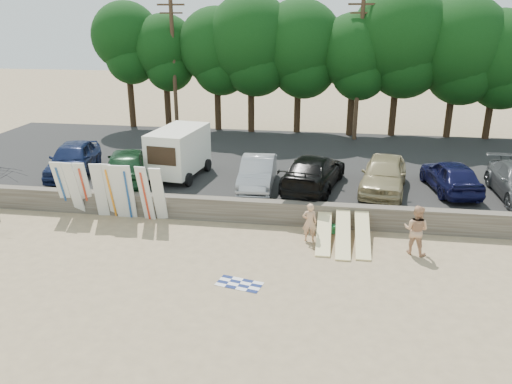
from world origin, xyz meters
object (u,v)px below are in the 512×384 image
car_3 (314,172)px  box_trailer (179,150)px  cooler (334,229)px  car_5 (451,176)px  car_2 (258,173)px  car_4 (384,174)px  beachgoer_a (310,222)px  car_0 (73,159)px  beachgoer_b (416,230)px  car_1 (128,165)px

car_3 → box_trailer: bearing=5.4°
cooler → car_5: bearing=13.7°
car_3 → car_5: bearing=-164.2°
car_2 → car_3: 2.62m
car_2 → cooler: (3.64, -3.16, -1.25)m
car_2 → car_4: 5.82m
car_3 → car_5: 6.27m
car_2 → beachgoer_a: bearing=-59.5°
car_0 → car_3: bearing=-13.2°
car_0 → cooler: bearing=-27.7°
car_3 → beachgoer_b: car_3 is taller
car_0 → cooler: (13.16, -3.70, -1.37)m
cooler → beachgoer_b: bearing=-49.3°
cooler → car_1: bearing=139.9°
car_4 → car_5: size_ratio=1.10×
box_trailer → beachgoer_a: 8.59m
car_3 → car_5: car_3 is taller
car_5 → beachgoer_a: 7.90m
car_2 → beachgoer_b: car_2 is taller
box_trailer → car_0: (-5.42, -0.49, -0.53)m
beachgoer_b → box_trailer: bearing=-3.3°
beachgoer_b → car_2: bearing=-10.5°
car_2 → cooler: bearing=-43.5°
car_1 → car_3: (8.92, 0.45, -0.07)m
car_1 → car_2: (6.32, 0.15, -0.15)m
car_2 → car_5: car_5 is taller
car_5 → beachgoer_b: (-2.26, -5.36, -0.49)m
car_4 → car_5: car_4 is taller
car_0 → cooler: car_0 is taller
car_2 → car_3: car_3 is taller
car_0 → car_1: size_ratio=0.97×
cooler → car_2: bearing=115.7°
car_4 → car_5: 3.07m
car_4 → car_3: bearing=-169.8°
car_1 → car_2: 6.33m
car_2 → beachgoer_b: size_ratio=2.29×
car_4 → cooler: car_4 is taller
beachgoer_a → cooler: beachgoer_a is taller
beachgoer_b → cooler: beachgoer_b is taller
box_trailer → cooler: 9.01m
box_trailer → cooler: box_trailer is taller
beachgoer_a → beachgoer_b: beachgoer_b is taller
box_trailer → cooler: size_ratio=10.66×
box_trailer → car_2: (4.11, -1.02, -0.65)m
car_4 → cooler: size_ratio=12.60×
car_1 → car_5: size_ratio=1.16×
beachgoer_a → car_2: bearing=-60.8°
car_2 → car_4: car_4 is taller
car_1 → cooler: bearing=147.1°
car_1 → car_3: bearing=166.8°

